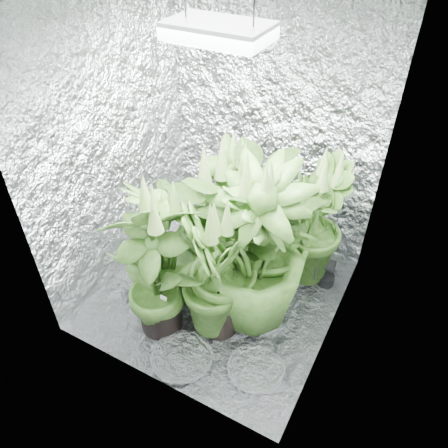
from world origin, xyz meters
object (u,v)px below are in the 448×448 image
at_px(plant_c, 313,223).
at_px(plant_f, 154,267).
at_px(plant_d, 162,248).
at_px(circulation_fan, 324,268).
at_px(plant_a, 227,220).
at_px(plant_g, 218,273).
at_px(plant_b, 232,203).
at_px(plant_e, 260,235).
at_px(grow_lamp, 219,32).
at_px(plant_h, 255,250).

xyz_separation_m(plant_c, plant_f, (-0.68, -0.95, 0.07)).
bearing_deg(plant_d, circulation_fan, 35.78).
xyz_separation_m(plant_a, plant_g, (0.18, -0.46, -0.02)).
xyz_separation_m(plant_b, plant_e, (0.35, -0.27, 0.03)).
bearing_deg(circulation_fan, plant_b, -178.36).
bearing_deg(plant_c, plant_b, -174.14).
bearing_deg(grow_lamp, plant_a, 105.45).
height_order(plant_a, plant_c, plant_a).
bearing_deg(plant_d, plant_a, 56.88).
bearing_deg(plant_c, plant_h, -108.19).
bearing_deg(plant_f, plant_g, 27.64).
height_order(plant_d, plant_g, plant_g).
xyz_separation_m(plant_b, plant_h, (0.43, -0.51, 0.12)).
bearing_deg(plant_a, plant_h, -37.28).
relative_size(plant_a, plant_b, 1.07).
bearing_deg(plant_g, plant_d, 173.95).
xyz_separation_m(plant_e, plant_g, (-0.08, -0.44, -0.01)).
distance_m(plant_f, plant_g, 0.39).
height_order(plant_d, plant_f, plant_f).
bearing_deg(plant_c, plant_g, -113.67).
height_order(plant_b, plant_g, plant_g).
xyz_separation_m(plant_c, plant_e, (-0.26, -0.33, 0.03)).
relative_size(plant_d, plant_g, 0.96).
bearing_deg(plant_c, plant_a, -148.74).
height_order(plant_e, circulation_fan, plant_e).
height_order(plant_a, plant_e, plant_a).
xyz_separation_m(plant_a, plant_f, (-0.16, -0.64, 0.03)).
bearing_deg(circulation_fan, plant_d, -143.42).
distance_m(plant_g, circulation_fan, 0.94).
bearing_deg(plant_c, plant_f, -125.57).
distance_m(plant_c, circulation_fan, 0.37).
bearing_deg(plant_d, plant_g, -6.05).
xyz_separation_m(plant_g, circulation_fan, (0.49, 0.72, -0.36)).
xyz_separation_m(grow_lamp, plant_h, (0.28, -0.06, -1.23)).
relative_size(grow_lamp, plant_f, 0.42).
distance_m(plant_a, circulation_fan, 0.82).
distance_m(plant_a, plant_f, 0.66).
relative_size(plant_b, plant_f, 0.88).
distance_m(grow_lamp, plant_b, 1.43).
bearing_deg(plant_c, plant_e, -128.12).
distance_m(plant_d, plant_g, 0.45).
relative_size(plant_b, plant_e, 0.97).
height_order(plant_c, plant_d, plant_c).
relative_size(grow_lamp, plant_c, 0.48).
xyz_separation_m(plant_e, plant_h, (0.07, -0.24, 0.08)).
xyz_separation_m(plant_h, circulation_fan, (0.33, 0.52, -0.45)).
xyz_separation_m(plant_f, circulation_fan, (0.83, 0.90, -0.41)).
height_order(grow_lamp, plant_c, grow_lamp).
relative_size(plant_c, plant_f, 0.89).
distance_m(plant_a, plant_e, 0.26).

